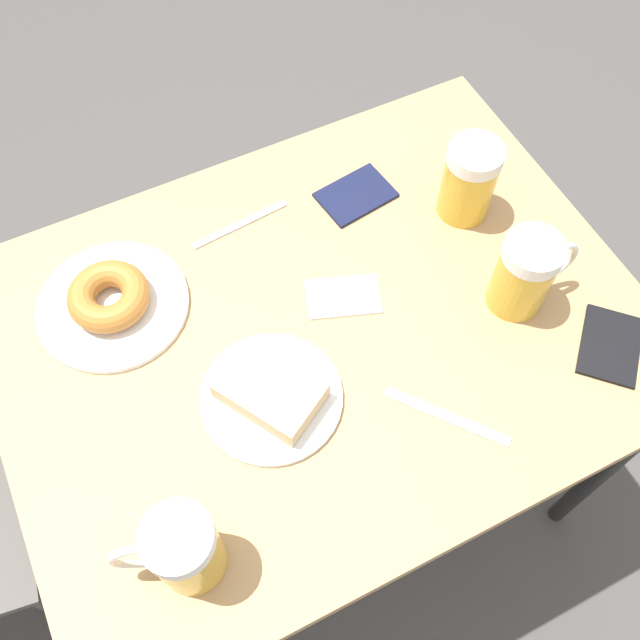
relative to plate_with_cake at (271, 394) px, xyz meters
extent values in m
plane|color=#474442|center=(0.08, -0.12, -0.76)|extent=(8.00, 8.00, 0.00)
cube|color=tan|center=(0.08, -0.12, -0.03)|extent=(0.77, 1.01, 0.03)
cylinder|color=black|center=(-0.26, -0.58, -0.40)|extent=(0.04, 0.04, 0.71)
cylinder|color=black|center=(0.42, -0.58, -0.40)|extent=(0.04, 0.04, 0.71)
cylinder|color=black|center=(0.42, 0.34, -0.40)|extent=(0.04, 0.04, 0.71)
cylinder|color=#514C47|center=(-0.01, 0.48, -0.54)|extent=(0.03, 0.03, 0.44)
cylinder|color=#514C47|center=(0.33, 0.43, -0.54)|extent=(0.03, 0.03, 0.44)
cylinder|color=white|center=(0.00, 0.00, -0.01)|extent=(0.21, 0.21, 0.01)
cube|color=#D1B27F|center=(0.00, 0.00, 0.01)|extent=(0.17, 0.16, 0.04)
cylinder|color=white|center=(0.26, 0.16, -0.01)|extent=(0.24, 0.24, 0.01)
torus|color=#B2702D|center=(0.26, 0.16, 0.01)|extent=(0.13, 0.13, 0.04)
cylinder|color=gold|center=(0.18, -0.44, 0.04)|extent=(0.09, 0.09, 0.12)
cylinder|color=white|center=(0.18, -0.44, 0.11)|extent=(0.09, 0.09, 0.03)
torus|color=silver|center=(0.21, -0.48, 0.05)|extent=(0.07, 0.08, 0.09)
cylinder|color=gold|center=(-0.17, 0.19, 0.04)|extent=(0.09, 0.09, 0.12)
cylinder|color=white|center=(-0.17, 0.19, 0.11)|extent=(0.09, 0.09, 0.03)
torus|color=silver|center=(-0.15, 0.24, 0.05)|extent=(0.04, 0.09, 0.09)
cylinder|color=gold|center=(-0.01, -0.42, 0.04)|extent=(0.09, 0.09, 0.12)
cylinder|color=white|center=(-0.01, -0.42, 0.11)|extent=(0.09, 0.09, 0.03)
torus|color=silver|center=(-0.02, -0.47, 0.05)|extent=(0.01, 0.09, 0.09)
cube|color=white|center=(0.11, -0.18, -0.02)|extent=(0.11, 0.14, 0.00)
cube|color=silver|center=(0.32, -0.09, -0.02)|extent=(0.03, 0.18, 0.00)
cube|color=silver|center=(-0.14, -0.22, -0.02)|extent=(0.16, 0.13, 0.00)
cube|color=black|center=(-0.15, -0.51, -0.02)|extent=(0.15, 0.15, 0.01)
cube|color=#141938|center=(0.29, -0.29, -0.02)|extent=(0.10, 0.14, 0.01)
camera|label=1|loc=(-0.41, 0.12, 0.96)|focal=40.00mm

